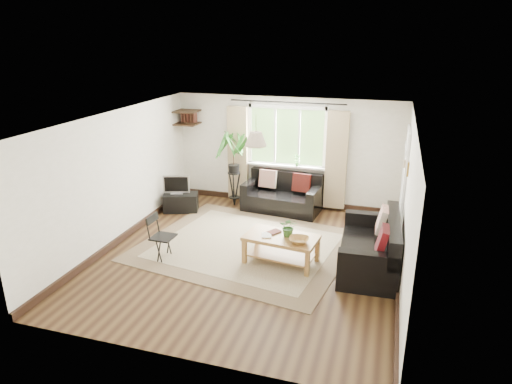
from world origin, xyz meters
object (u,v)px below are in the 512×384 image
(sofa_right, at_px, (369,244))
(folding_chair, at_px, (163,238))
(palm_stand, at_px, (234,170))
(sofa_back, at_px, (282,194))
(tv_stand, at_px, (181,202))
(coffee_table, at_px, (281,249))

(sofa_right, distance_m, folding_chair, 3.43)
(palm_stand, bearing_deg, sofa_right, -34.43)
(sofa_back, bearing_deg, palm_stand, -175.78)
(tv_stand, bearing_deg, folding_chair, -90.52)
(coffee_table, bearing_deg, tv_stand, 147.53)
(sofa_back, height_order, folding_chair, folding_chair)
(sofa_back, xyz_separation_m, folding_chair, (-1.39, -2.78, 0.00))
(sofa_right, bearing_deg, folding_chair, -80.74)
(sofa_right, distance_m, coffee_table, 1.45)
(coffee_table, height_order, palm_stand, palm_stand)
(tv_stand, bearing_deg, sofa_right, -38.22)
(coffee_table, relative_size, tv_stand, 1.65)
(coffee_table, xyz_separation_m, tv_stand, (-2.66, 1.69, -0.05))
(sofa_right, bearing_deg, coffee_table, -81.91)
(coffee_table, xyz_separation_m, palm_stand, (-1.67, 2.37, 0.59))
(tv_stand, bearing_deg, palm_stand, 15.61)
(tv_stand, distance_m, palm_stand, 1.36)
(folding_chair, bearing_deg, palm_stand, -4.21)
(sofa_back, relative_size, folding_chair, 2.10)
(sofa_right, relative_size, coffee_table, 1.50)
(sofa_right, bearing_deg, sofa_back, -138.91)
(tv_stand, height_order, palm_stand, palm_stand)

